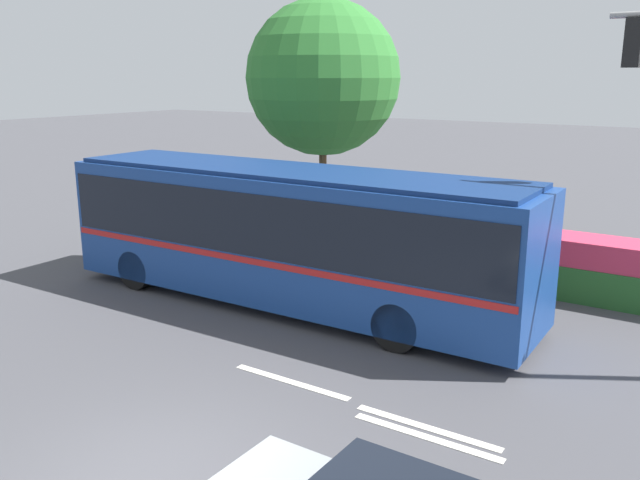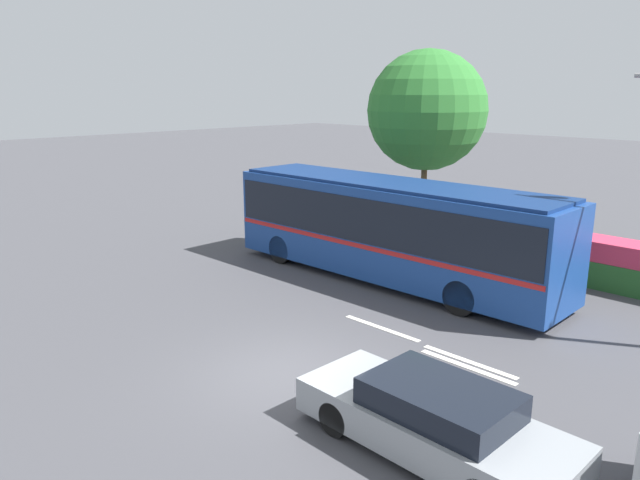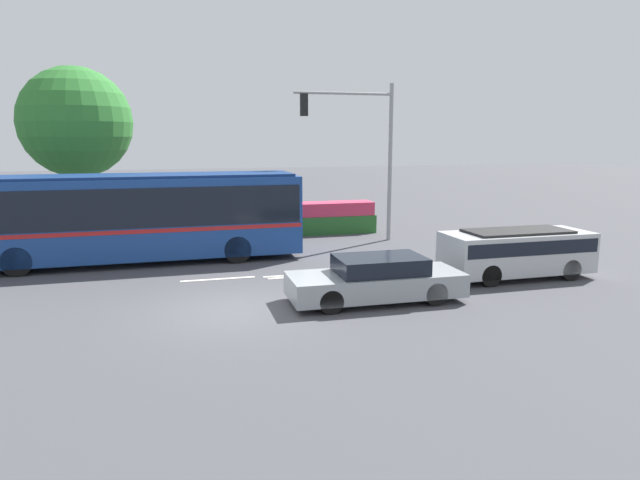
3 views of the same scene
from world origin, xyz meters
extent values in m
cube|color=navy|center=(-2.63, 6.79, 1.69)|extent=(11.63, 2.75, 2.88)
cube|color=black|center=(-2.63, 6.79, 2.15)|extent=(11.40, 2.78, 1.38)
cube|color=#B21E1E|center=(-2.63, 6.79, 1.34)|extent=(11.52, 2.78, 0.14)
cube|color=black|center=(-8.45, 6.70, 2.03)|extent=(0.09, 2.20, 1.61)
cube|color=navy|center=(-2.63, 6.79, 3.18)|extent=(11.17, 2.53, 0.10)
cylinder|color=black|center=(-6.56, 5.59, 0.50)|extent=(1.00, 0.31, 1.00)
cylinder|color=black|center=(-6.59, 7.87, 0.50)|extent=(1.00, 0.31, 1.00)
cylinder|color=black|center=(0.75, 5.69, 0.50)|extent=(1.00, 0.31, 1.00)
cylinder|color=black|center=(0.71, 7.97, 0.50)|extent=(1.00, 0.31, 1.00)
cube|color=black|center=(4.00, 8.64, 5.87)|extent=(0.30, 0.22, 0.90)
cylinder|color=red|center=(4.00, 8.76, 6.17)|extent=(0.18, 0.02, 0.18)
cylinder|color=yellow|center=(4.00, 8.76, 5.87)|extent=(0.18, 0.02, 0.18)
cylinder|color=green|center=(4.00, 8.76, 5.57)|extent=(0.18, 0.02, 0.18)
cube|color=#286028|center=(3.53, 11.13, 0.43)|extent=(8.96, 1.29, 0.86)
cube|color=#CC3351|center=(3.53, 11.13, 1.17)|extent=(8.78, 1.23, 0.63)
cylinder|color=brown|center=(-5.40, 12.48, 1.73)|extent=(0.24, 0.24, 3.47)
sphere|color=#2D752D|center=(-5.40, 12.48, 5.20)|extent=(4.82, 4.82, 4.82)
cube|color=silver|center=(2.49, 3.29, 0.01)|extent=(2.40, 0.16, 0.01)
cube|color=silver|center=(-0.17, 3.42, 0.01)|extent=(2.40, 0.16, 0.01)
cube|color=silver|center=(2.61, 3.03, 0.01)|extent=(2.40, 0.16, 0.01)
camera|label=1|loc=(6.18, -5.33, 5.30)|focal=37.25mm
camera|label=2|loc=(8.94, -7.98, 6.05)|focal=33.55mm
camera|label=3|loc=(-1.55, -14.44, 4.54)|focal=31.28mm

